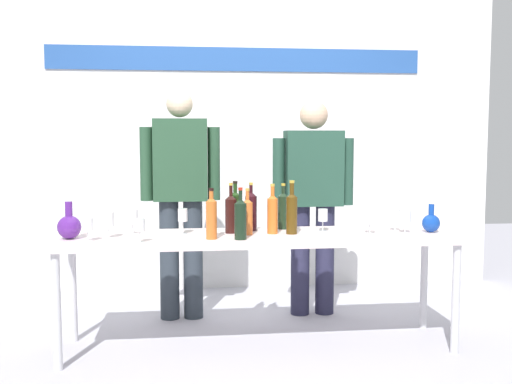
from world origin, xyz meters
TOP-DOWN VIEW (x-y plane):
  - ground_plane at (0.00, 0.00)m, footprint 10.00×10.00m
  - back_wall at (0.00, 1.60)m, footprint 4.58×0.11m
  - display_table at (0.00, 0.00)m, footprint 2.50×0.60m
  - decanter_blue_left at (-1.15, -0.03)m, footprint 0.14×0.14m
  - decanter_blue_right at (1.11, -0.03)m, footprint 0.11×0.11m
  - presenter_left at (-0.49, 0.68)m, footprint 0.57×0.22m
  - presenter_right at (0.49, 0.68)m, footprint 0.61×0.22m
  - wine_bottle_0 at (-0.07, -0.00)m, footprint 0.07×0.07m
  - wine_bottle_1 at (-0.17, 0.08)m, footprint 0.07×0.07m
  - wine_bottle_2 at (0.09, 0.03)m, footprint 0.07×0.07m
  - wine_bottle_3 at (-0.03, 0.17)m, footprint 0.08×0.08m
  - wine_bottle_4 at (-0.13, 0.20)m, footprint 0.07×0.07m
  - wine_bottle_5 at (-0.13, -0.17)m, footprint 0.07×0.07m
  - wine_bottle_6 at (0.19, 0.21)m, footprint 0.07×0.07m
  - wine_bottle_7 at (-0.30, -0.14)m, footprint 0.07×0.07m
  - wine_bottle_8 at (0.21, -0.00)m, footprint 0.07×0.07m
  - wine_glass_left_0 at (-0.72, -0.21)m, footprint 0.06×0.06m
  - wine_glass_left_1 at (-1.02, -0.14)m, footprint 0.06×0.06m
  - wine_glass_left_2 at (-0.47, 0.09)m, footprint 0.06×0.06m
  - wine_glass_left_3 at (-0.79, 0.11)m, footprint 0.07×0.07m
  - wine_glass_left_4 at (-0.92, -0.04)m, footprint 0.07×0.07m
  - wine_glass_right_0 at (0.43, 0.09)m, footprint 0.06×0.06m
  - wine_glass_right_1 at (0.70, -0.06)m, footprint 0.07×0.07m
  - wine_glass_right_2 at (0.93, -0.07)m, footprint 0.07×0.07m
  - wine_glass_right_3 at (0.90, 0.04)m, footprint 0.06×0.06m

SIDE VIEW (x-z plane):
  - ground_plane at x=0.00m, z-range 0.00..0.00m
  - display_table at x=0.00m, z-range 0.31..1.03m
  - decanter_blue_right at x=1.11m, z-range 0.70..0.88m
  - decanter_blue_left at x=-1.15m, z-range 0.69..0.91m
  - wine_glass_right_3 at x=0.90m, z-range 0.75..0.89m
  - wine_glass_left_0 at x=-0.72m, z-range 0.75..0.89m
  - wine_glass_left_1 at x=-1.02m, z-range 0.75..0.89m
  - wine_glass_right_0 at x=0.43m, z-range 0.75..0.90m
  - wine_glass_right_1 at x=0.70m, z-range 0.76..0.91m
  - wine_glass_left_3 at x=-0.79m, z-range 0.76..0.91m
  - wine_glass_right_2 at x=0.93m, z-range 0.76..0.91m
  - wine_glass_left_2 at x=-0.47m, z-range 0.76..0.92m
  - wine_glass_left_4 at x=-0.92m, z-range 0.76..0.92m
  - wine_bottle_0 at x=-0.07m, z-range 0.70..0.99m
  - wine_bottle_5 at x=-0.13m, z-range 0.70..1.01m
  - wine_bottle_6 at x=0.19m, z-range 0.70..1.01m
  - wine_bottle_1 at x=-0.17m, z-range 0.69..1.01m
  - wine_bottle_2 at x=0.09m, z-range 0.70..1.01m
  - wine_bottle_3 at x=-0.03m, z-range 0.70..1.01m
  - wine_bottle_7 at x=-0.30m, z-range 0.71..1.01m
  - wine_bottle_4 at x=-0.13m, z-range 0.70..1.02m
  - wine_bottle_8 at x=0.21m, z-range 0.70..1.03m
  - presenter_right at x=0.49m, z-range 0.11..1.71m
  - presenter_left at x=-0.49m, z-range 0.11..1.77m
  - back_wall at x=0.00m, z-range 0.00..3.00m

